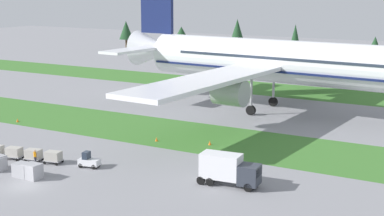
{
  "coord_description": "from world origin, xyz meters",
  "views": [
    {
      "loc": [
        45.87,
        -43.52,
        21.77
      ],
      "look_at": [
        4.61,
        29.55,
        4.0
      ],
      "focal_mm": 53.49,
      "sensor_mm": 36.0,
      "label": 1
    }
  ],
  "objects": [
    {
      "name": "ground_plane",
      "position": [
        0.0,
        0.0,
        0.0
      ],
      "size": [
        400.0,
        400.0,
        0.0
      ],
      "primitive_type": "plane",
      "color": "gray"
    },
    {
      "name": "cargo_dolly_lead",
      "position": [
        -3.31,
        8.03,
        0.92
      ],
      "size": [
        2.44,
        1.89,
        1.55
      ],
      "rotation": [
        0.0,
        0.0,
        -1.38
      ],
      "color": "#A3A3A8",
      "rests_on": "ground"
    },
    {
      "name": "taxiway_marker_1",
      "position": [
        9.87,
        25.34,
        0.29
      ],
      "size": [
        0.44,
        0.44,
        0.59
      ],
      "primitive_type": "cone",
      "color": "orange",
      "rests_on": "ground"
    },
    {
      "name": "taxiway_marker_0",
      "position": [
        2.22,
        23.36,
        0.28
      ],
      "size": [
        0.44,
        0.44,
        0.56
      ],
      "primitive_type": "cone",
      "color": "orange",
      "rests_on": "ground"
    },
    {
      "name": "distant_tree_line",
      "position": [
        2.14,
        120.46,
        6.86
      ],
      "size": [
        150.1,
        9.75,
        12.16
      ],
      "color": "#4C3823",
      "rests_on": "ground"
    },
    {
      "name": "cargo_dolly_third",
      "position": [
        -9.01,
        6.94,
        0.92
      ],
      "size": [
        2.44,
        1.89,
        1.55
      ],
      "rotation": [
        0.0,
        0.0,
        -1.38
      ],
      "color": "#A3A3A8",
      "rests_on": "ground"
    },
    {
      "name": "baggage_tug",
      "position": [
        1.62,
        8.97,
        0.81
      ],
      "size": [
        2.8,
        1.76,
        1.97
      ],
      "rotation": [
        0.0,
        0.0,
        -1.38
      ],
      "color": "silver",
      "rests_on": "ground"
    },
    {
      "name": "uld_container_2",
      "position": [
        -2.85,
        2.39,
        0.82
      ],
      "size": [
        2.04,
        1.65,
        1.64
      ],
      "primitive_type": "cube",
      "rotation": [
        0.0,
        0.0,
        0.03
      ],
      "color": "#A3A3A8",
      "rests_on": "ground"
    },
    {
      "name": "taxiway_marker_2",
      "position": [
        -24.29,
        22.18,
        0.28
      ],
      "size": [
        0.44,
        0.44,
        0.56
      ],
      "primitive_type": "cone",
      "color": "orange",
      "rests_on": "ground"
    },
    {
      "name": "uld_container_3",
      "position": [
        -1.32,
        2.43,
        0.89
      ],
      "size": [
        2.07,
        1.69,
        1.79
      ],
      "primitive_type": "cube",
      "rotation": [
        0.0,
        0.0,
        -0.05
      ],
      "color": "#A3A3A8",
      "rests_on": "ground"
    },
    {
      "name": "airliner",
      "position": [
        10.04,
        50.22,
        9.17
      ],
      "size": [
        61.98,
        76.69,
        25.54
      ],
      "rotation": [
        0.0,
        0.0,
        -1.64
      ],
      "color": "white",
      "rests_on": "ground"
    },
    {
      "name": "grass_strip_near",
      "position": [
        0.0,
        28.44,
        0.0
      ],
      "size": [
        320.0,
        15.68,
        0.01
      ],
      "primitive_type": "cube",
      "color": "#3D752D",
      "rests_on": "ground"
    },
    {
      "name": "catering_truck",
      "position": [
        19.5,
        11.49,
        1.95
      ],
      "size": [
        7.13,
        2.92,
        3.58
      ],
      "rotation": [
        0.0,
        0.0,
        -1.48
      ],
      "color": "#2D333D",
      "rests_on": "ground"
    },
    {
      "name": "ground_crew_marshaller",
      "position": [
        -5.38,
        6.98,
        0.95
      ],
      "size": [
        0.54,
        0.36,
        1.74
      ],
      "rotation": [
        0.0,
        0.0,
        2.82
      ],
      "color": "black",
      "rests_on": "ground"
    },
    {
      "name": "grass_strip_far",
      "position": [
        0.0,
        71.79,
        0.0
      ],
      "size": [
        320.0,
        15.68,
        0.01
      ],
      "primitive_type": "cube",
      "color": "#3D752D",
      "rests_on": "ground"
    },
    {
      "name": "cargo_dolly_second",
      "position": [
        -6.16,
        7.49,
        0.92
      ],
      "size": [
        2.44,
        1.89,
        1.55
      ],
      "rotation": [
        0.0,
        0.0,
        -1.38
      ],
      "color": "#A3A3A8",
      "rests_on": "ground"
    }
  ]
}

